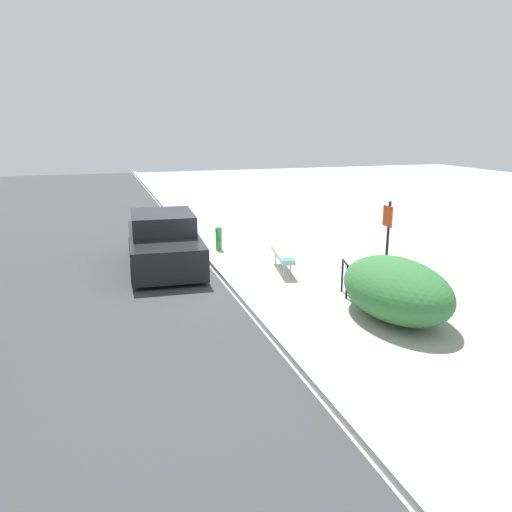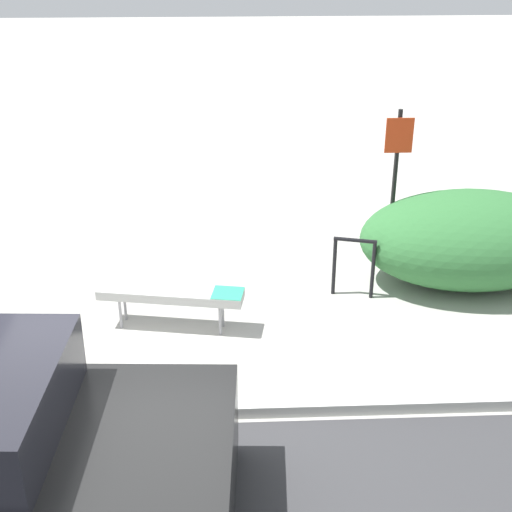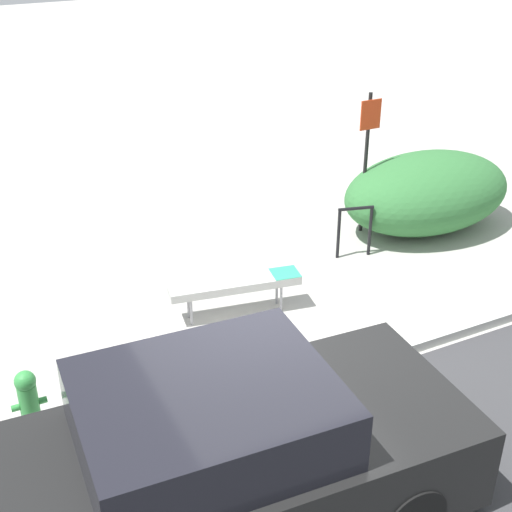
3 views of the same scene
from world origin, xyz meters
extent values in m
plane|color=#ADAAA3|center=(0.00, 0.00, 0.00)|extent=(60.00, 60.00, 0.00)
cube|color=#B7B7B2|center=(0.00, 0.00, 0.07)|extent=(60.00, 0.20, 0.13)
cylinder|color=#99999E|center=(-0.19, 1.71, 0.20)|extent=(0.04, 0.04, 0.40)
cylinder|color=#99999E|center=(1.02, 1.50, 0.20)|extent=(0.04, 0.04, 0.40)
cylinder|color=#99999E|center=(-0.15, 1.90, 0.20)|extent=(0.04, 0.04, 0.40)
cylinder|color=#99999E|center=(1.05, 1.69, 0.20)|extent=(0.04, 0.04, 0.40)
cube|color=#B2B2AD|center=(0.43, 1.70, 0.46)|extent=(1.78, 0.64, 0.11)
cube|color=teal|center=(1.11, 1.58, 0.52)|extent=(0.41, 0.39, 0.01)
cylinder|color=black|center=(2.51, 2.45, 0.40)|extent=(0.05, 0.05, 0.80)
cylinder|color=black|center=(2.99, 2.32, 0.40)|extent=(0.05, 0.05, 0.80)
cylinder|color=black|center=(2.75, 2.39, 0.80)|extent=(0.54, 0.19, 0.05)
cylinder|color=black|center=(3.36, 3.09, 1.15)|extent=(0.06, 0.06, 2.30)
cube|color=red|center=(3.36, 3.05, 1.97)|extent=(0.36, 0.02, 0.46)
ellipsoid|color=#337038|center=(4.36, 2.72, 0.63)|extent=(2.96, 1.85, 1.26)
cylinder|color=black|center=(0.35, -0.55, 0.30)|extent=(0.61, 0.21, 0.60)
camera|label=1|loc=(12.83, -3.02, 3.95)|focal=35.00mm
camera|label=2|loc=(1.12, -5.78, 4.57)|focal=50.00mm
camera|label=3|loc=(-2.91, -5.61, 5.15)|focal=50.00mm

